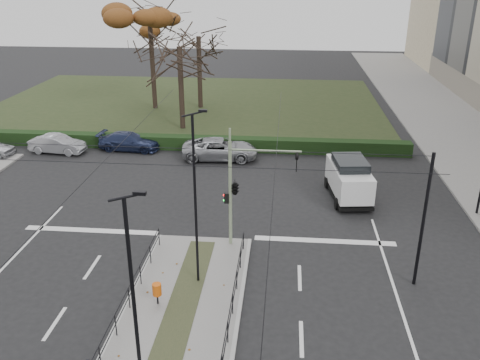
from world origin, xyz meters
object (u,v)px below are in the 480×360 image
object	(u,v)px
parked_car_second	(57,144)
parked_car_fourth	(220,149)
bare_tree_center	(199,42)
white_van	(349,178)
streetlamp_median_far	(196,199)
parked_car_third	(129,141)
rust_tree	(149,18)
traffic_light	(237,186)
streetlamp_median_near	(136,315)
litter_bin	(157,290)
bare_tree_near	(180,53)

from	to	relation	value
parked_car_second	parked_car_fourth	world-z (taller)	parked_car_fourth
bare_tree_center	white_van	bearing A→B (deg)	-58.77
streetlamp_median_far	parked_car_third	bearing A→B (deg)	115.58
rust_tree	bare_tree_center	world-z (taller)	rust_tree
parked_car_second	streetlamp_median_far	bearing A→B (deg)	-134.65
bare_tree_center	parked_car_fourth	bearing A→B (deg)	-75.08
white_van	rust_tree	size ratio (longest dim) A/B	0.44
traffic_light	streetlamp_median_near	bearing A→B (deg)	-99.06
litter_bin	streetlamp_median_far	world-z (taller)	streetlamp_median_far
rust_tree	parked_car_third	bearing A→B (deg)	-84.97
traffic_light	litter_bin	xyz separation A→B (m)	(-2.69, -5.10, -2.39)
streetlamp_median_far	parked_car_fourth	world-z (taller)	streetlamp_median_far
litter_bin	bare_tree_center	xyz separation A→B (m)	(-3.44, 31.33, 5.48)
parked_car_third	litter_bin	bearing A→B (deg)	-156.30
parked_car_second	streetlamp_median_near	bearing A→B (deg)	-145.57
traffic_light	bare_tree_center	xyz separation A→B (m)	(-6.12, 26.23, 3.09)
streetlamp_median_far	parked_car_third	size ratio (longest dim) A/B	1.65
parked_car_second	white_van	xyz separation A→B (m)	(20.43, -6.11, 0.60)
streetlamp_median_near	bare_tree_near	size ratio (longest dim) A/B	0.83
streetlamp_median_near	streetlamp_median_far	xyz separation A→B (m)	(0.37, 7.34, 0.06)
streetlamp_median_far	parked_car_second	size ratio (longest dim) A/B	1.86
parked_car_third	parked_car_fourth	xyz separation A→B (m)	(7.00, -1.30, 0.08)
streetlamp_median_far	bare_tree_center	world-z (taller)	bare_tree_center
parked_car_third	bare_tree_near	bearing A→B (deg)	-23.17
traffic_light	white_van	xyz separation A→B (m)	(5.98, 6.27, -1.92)
streetlamp_median_near	bare_tree_center	world-z (taller)	bare_tree_center
rust_tree	bare_tree_center	distance (m)	4.88
streetlamp_median_far	streetlamp_median_near	bearing A→B (deg)	-92.86
litter_bin	bare_tree_near	bearing A→B (deg)	98.88
litter_bin	bare_tree_near	distance (m)	25.19
parked_car_second	rust_tree	size ratio (longest dim) A/B	0.37
rust_tree	bare_tree_near	distance (m)	7.75
parked_car_third	traffic_light	bearing A→B (deg)	-141.30
litter_bin	bare_tree_center	size ratio (longest dim) A/B	0.10
traffic_light	rust_tree	size ratio (longest dim) A/B	0.48
traffic_light	litter_bin	distance (m)	6.24
streetlamp_median_far	rust_tree	xyz separation A→B (m)	(-9.11, 28.82, 4.45)
rust_tree	parked_car_fourth	bearing A→B (deg)	-58.81
litter_bin	rust_tree	xyz separation A→B (m)	(-7.75, 30.61, 7.63)
streetlamp_median_far	white_van	bearing A→B (deg)	52.68
parked_car_second	bare_tree_near	world-z (taller)	bare_tree_near
parked_car_fourth	streetlamp_median_far	bearing A→B (deg)	-179.32
streetlamp_median_far	bare_tree_center	size ratio (longest dim) A/B	0.85
traffic_light	litter_bin	bearing A→B (deg)	-117.77
white_van	bare_tree_near	size ratio (longest dim) A/B	0.54
parked_car_third	parked_car_fourth	distance (m)	7.12
parked_car_fourth	rust_tree	world-z (taller)	rust_tree
bare_tree_near	litter_bin	bearing A→B (deg)	-81.12
streetlamp_median_near	white_van	world-z (taller)	streetlamp_median_near
litter_bin	bare_tree_near	xyz separation A→B (m)	(-3.79, 24.29, 5.52)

